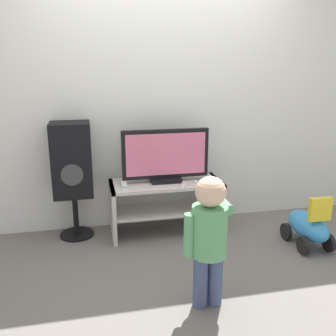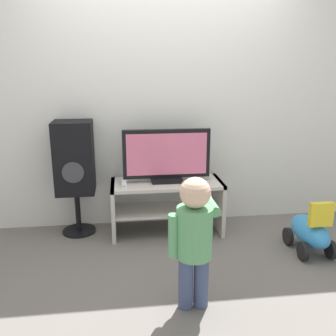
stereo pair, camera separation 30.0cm
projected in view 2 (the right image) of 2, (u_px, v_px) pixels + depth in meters
name	position (u px, v px, depth m)	size (l,w,h in m)	color
ground_plane	(170.00, 241.00, 3.52)	(16.00, 16.00, 0.00)	slate
wall_back	(163.00, 97.00, 3.68)	(10.00, 0.06, 2.60)	silver
tv_stand	(167.00, 199.00, 3.64)	(1.07, 0.45, 0.52)	beige
television	(167.00, 156.00, 3.55)	(0.83, 0.20, 0.51)	black
game_console	(124.00, 184.00, 3.48)	(0.05, 0.16, 0.04)	white
remote_primary	(199.00, 184.00, 3.50)	(0.08, 0.13, 0.03)	white
remote_secondary	(183.00, 185.00, 3.46)	(0.07, 0.13, 0.03)	white
child	(194.00, 233.00, 2.44)	(0.35, 0.51, 0.93)	#3F4C72
speaker_tower	(74.00, 160.00, 3.53)	(0.36, 0.33, 1.10)	black
ride_on_toy	(310.00, 231.00, 3.28)	(0.29, 0.53, 0.51)	#338CD1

